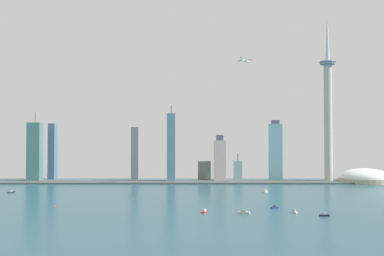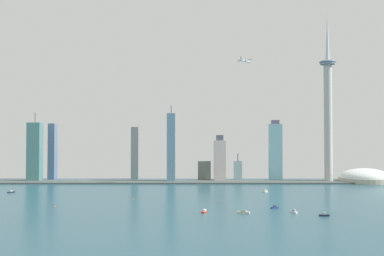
{
  "view_description": "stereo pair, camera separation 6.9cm",
  "coord_description": "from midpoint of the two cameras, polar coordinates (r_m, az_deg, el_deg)",
  "views": [
    {
      "loc": [
        -0.89,
        -426.51,
        83.19
      ],
      "look_at": [
        -1.27,
        466.04,
        109.25
      ],
      "focal_mm": 42.11,
      "sensor_mm": 36.0,
      "label": 1
    },
    {
      "loc": [
        -0.82,
        -426.51,
        83.19
      ],
      "look_at": [
        -1.27,
        466.04,
        109.25
      ],
      "focal_mm": 42.11,
      "sensor_mm": 36.0,
      "label": 2
    }
  ],
  "objects": [
    {
      "name": "skyscraper_5",
      "position": [
        946.37,
        5.86,
        -5.43
      ],
      "size": [
        16.41,
        12.83,
        57.16
      ],
      "color": "#85A6A8",
      "rests_on": "ground"
    },
    {
      "name": "channel_buoy_2",
      "position": [
        635.46,
        3.84,
        -9.1
      ],
      "size": [
        1.44,
        1.44,
        1.92
      ],
      "primitive_type": "cone",
      "color": "#E54C19",
      "rests_on": "ground"
    },
    {
      "name": "waterfront_pier",
      "position": [
        906.09,
        0.08,
        -6.85
      ],
      "size": [
        840.41,
        65.68,
        2.95
      ],
      "primitive_type": "cube",
      "color": "#46504E",
      "rests_on": "ground"
    },
    {
      "name": "boat_6",
      "position": [
        532.86,
        1.63,
        -10.51
      ],
      "size": [
        7.63,
        10.92,
        3.82
      ],
      "rotation": [
        0.0,
        0.0,
        1.13
      ],
      "color": "red",
      "rests_on": "ground"
    },
    {
      "name": "boat_7",
      "position": [
        541.73,
        12.85,
        -10.3
      ],
      "size": [
        6.62,
        8.88,
        4.33
      ],
      "rotation": [
        0.0,
        0.0,
        2.08
      ],
      "color": "white",
      "rests_on": "ground"
    },
    {
      "name": "skyscraper_0",
      "position": [
        930.84,
        3.57,
        -4.05
      ],
      "size": [
        23.87,
        16.87,
        95.72
      ],
      "color": "beige",
      "rests_on": "ground"
    },
    {
      "name": "ground_plane",
      "position": [
        434.55,
        0.14,
        -12.71
      ],
      "size": [
        6000.0,
        6000.0,
        0.0
      ],
      "primitive_type": "plane",
      "color": "#244C5A"
    },
    {
      "name": "skyscraper_6",
      "position": [
        1035.68,
        -17.2,
        -2.83
      ],
      "size": [
        14.57,
        25.16,
        121.72
      ],
      "color": "slate",
      "rests_on": "ground"
    },
    {
      "name": "skyscraper_2",
      "position": [
        1005.19,
        -7.18,
        -3.14
      ],
      "size": [
        16.19,
        22.78,
        114.27
      ],
      "color": "gray",
      "rests_on": "ground"
    },
    {
      "name": "boat_5",
      "position": [
        745.69,
        9.38,
        -7.94
      ],
      "size": [
        5.51,
        13.39,
        8.2
      ],
      "rotation": [
        0.0,
        0.0,
        1.59
      ],
      "color": "white",
      "rests_on": "ground"
    },
    {
      "name": "boat_4",
      "position": [
        528.64,
        16.44,
        -10.48
      ],
      "size": [
        11.06,
        4.69,
        4.43
      ],
      "rotation": [
        0.0,
        0.0,
        0.06
      ],
      "color": "black",
      "rests_on": "ground"
    },
    {
      "name": "observation_tower",
      "position": [
        960.28,
        16.87,
        2.77
      ],
      "size": [
        33.71,
        33.71,
        355.74
      ],
      "color": "#BDB8B3",
      "rests_on": "ground"
    },
    {
      "name": "skyscraper_4",
      "position": [
        912.61,
        -2.63,
        -2.51
      ],
      "size": [
        16.63,
        16.9,
        155.46
      ],
      "color": "slate",
      "rests_on": "ground"
    },
    {
      "name": "stadium_dome",
      "position": [
        976.13,
        21.09,
        -5.95
      ],
      "size": [
        104.2,
        104.2,
        37.79
      ],
      "color": "#B7AE96",
      "rests_on": "ground"
    },
    {
      "name": "channel_buoy_1",
      "position": [
        603.8,
        -16.96,
        -9.41
      ],
      "size": [
        1.98,
        1.98,
        2.21
      ],
      "primitive_type": "cone",
      "color": "#E54C19",
      "rests_on": "ground"
    },
    {
      "name": "boat_1",
      "position": [
        788.87,
        -21.9,
        -7.51
      ],
      "size": [
        9.91,
        11.58,
        6.78
      ],
      "rotation": [
        0.0,
        0.0,
        4.08
      ],
      "color": "#1A2030",
      "rests_on": "ground"
    },
    {
      "name": "skyscraper_7",
      "position": [
        968.19,
        10.56,
        -2.94
      ],
      "size": [
        26.99,
        15.27,
        127.67
      ],
      "color": "#75ACB9",
      "rests_on": "ground"
    },
    {
      "name": "airplane",
      "position": [
        865.12,
        6.77,
        8.44
      ],
      "size": [
        28.0,
        27.44,
        8.11
      ],
      "rotation": [
        0.0,
        0.0,
        0.85
      ],
      "color": "#B5BEC7"
    },
    {
      "name": "boat_0",
      "position": [
        573.99,
        10.46,
        -9.84
      ],
      "size": [
        9.74,
        6.27,
        3.64
      ],
      "rotation": [
        0.0,
        0.0,
        3.48
      ],
      "color": "navy",
      "rests_on": "ground"
    },
    {
      "name": "skyscraper_1",
      "position": [
        953.66,
        1.59,
        -5.45
      ],
      "size": [
        26.78,
        17.17,
        40.84
      ],
      "color": "slate",
      "rests_on": "ground"
    },
    {
      "name": "boat_3",
      "position": [
        529.98,
        6.59,
        -10.53
      ],
      "size": [
        14.57,
        8.81,
        3.84
      ],
      "rotation": [
        0.0,
        0.0,
        5.9
      ],
      "color": "beige",
      "rests_on": "ground"
    },
    {
      "name": "skyscraper_3",
      "position": [
        979.27,
        -19.26,
        -2.9
      ],
      "size": [
        26.59,
        24.7,
        142.27
      ],
      "color": "#447775",
      "rests_on": "ground"
    },
    {
      "name": "channel_buoy_0",
      "position": [
        650.16,
        -7.45,
        -8.88
      ],
      "size": [
        1.21,
        1.21,
        2.96
      ],
      "primitive_type": "cone",
      "color": "#E54C19",
      "rests_on": "ground"
    }
  ]
}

